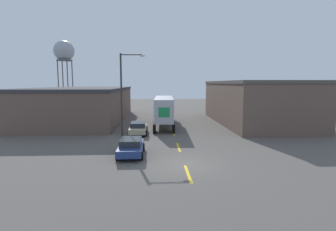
# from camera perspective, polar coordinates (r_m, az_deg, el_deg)

# --- Properties ---
(ground_plane) EXTENTS (160.00, 160.00, 0.00)m
(ground_plane) POSITION_cam_1_polar(r_m,az_deg,el_deg) (19.52, 3.64, -10.55)
(ground_plane) COLOR #56514C
(road_centerline) EXTENTS (0.20, 17.72, 0.01)m
(road_centerline) POSITION_cam_1_polar(r_m,az_deg,el_deg) (24.48, 2.29, -6.89)
(road_centerline) COLOR gold
(road_centerline) RESTS_ON ground_plane
(warehouse_left) EXTENTS (13.15, 25.01, 5.21)m
(warehouse_left) POSITION_cam_1_polar(r_m,az_deg,el_deg) (43.80, -18.17, 2.38)
(warehouse_left) COLOR brown
(warehouse_left) RESTS_ON ground_plane
(warehouse_right) EXTENTS (10.62, 21.07, 6.24)m
(warehouse_right) POSITION_cam_1_polar(r_m,az_deg,el_deg) (40.72, 18.27, 2.78)
(warehouse_right) COLOR brown
(warehouse_right) RESTS_ON ground_plane
(semi_truck) EXTENTS (3.03, 14.04, 4.00)m
(semi_truck) POSITION_cam_1_polar(r_m,az_deg,el_deg) (36.67, -0.89, 1.57)
(semi_truck) COLOR #B21919
(semi_truck) RESTS_ON ground_plane
(parked_car_left_near) EXTENTS (2.10, 4.51, 1.42)m
(parked_car_left_near) POSITION_cam_1_polar(r_m,az_deg,el_deg) (21.79, -8.05, -6.68)
(parked_car_left_near) COLOR navy
(parked_car_left_near) RESTS_ON ground_plane
(parked_car_left_far) EXTENTS (2.10, 4.51, 1.42)m
(parked_car_left_far) POSITION_cam_1_polar(r_m,az_deg,el_deg) (30.60, -6.51, -2.68)
(parked_car_left_far) COLOR tan
(parked_car_left_far) RESTS_ON ground_plane
(water_tower) EXTENTS (5.58, 5.58, 17.53)m
(water_tower) POSITION_cam_1_polar(r_m,az_deg,el_deg) (79.24, -21.69, 12.78)
(water_tower) COLOR #47474C
(water_tower) RESTS_ON ground_plane
(street_lamp) EXTENTS (2.77, 0.32, 9.14)m
(street_lamp) POSITION_cam_1_polar(r_m,az_deg,el_deg) (29.50, -9.56, 5.70)
(street_lamp) COLOR #2D2D30
(street_lamp) RESTS_ON ground_plane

